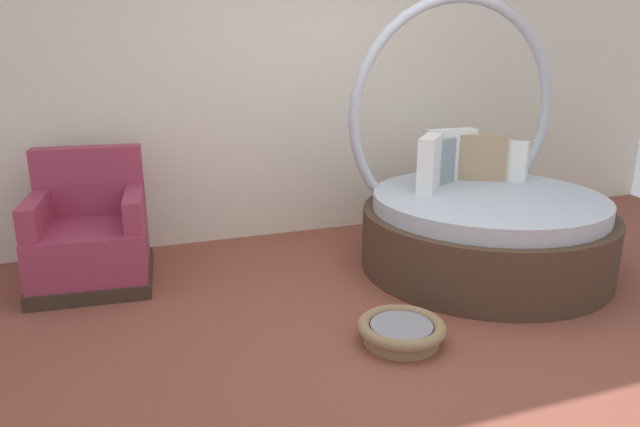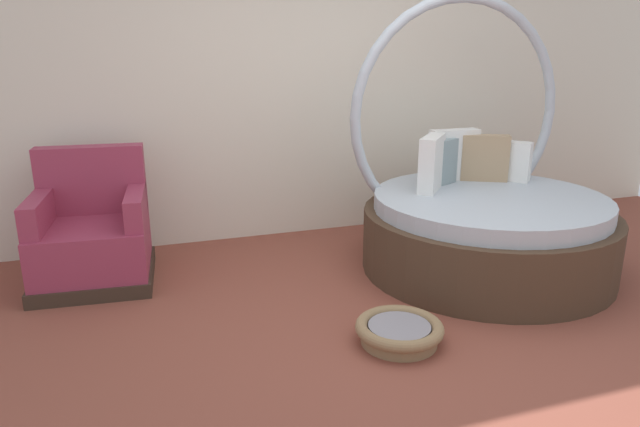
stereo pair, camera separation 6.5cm
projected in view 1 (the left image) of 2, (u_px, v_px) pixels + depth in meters
The scene contains 5 objects.
ground_plane at pixel (404, 338), 3.37m from camera, with size 8.00×8.00×0.02m, color brown.
back_wall at pixel (294, 67), 4.90m from camera, with size 8.00×0.12×2.94m, color silver.
round_daybed at pixel (480, 215), 4.36m from camera, with size 1.86×1.86×2.04m.
red_armchair at pixel (91, 237), 4.07m from camera, with size 0.86×0.86×0.94m.
pet_basket at pixel (401, 330), 3.28m from camera, with size 0.51×0.51×0.13m.
Camera 1 is at (-1.48, -2.68, 1.65)m, focal length 32.03 mm.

